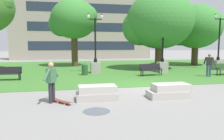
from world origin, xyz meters
The scene contains 18 objects.
ground_plane centered at (0.00, 0.00, 0.00)m, with size 140.00×140.00×0.00m, color gray.
grass_lawn centered at (0.00, 10.00, 0.01)m, with size 40.00×20.00×0.02m, color #3D752D.
concrete_block_center centered at (-3.07, -2.33, 0.31)m, with size 1.80×0.90×0.64m.
concrete_block_left centered at (0.24, -2.57, 0.31)m, with size 1.89×0.90×0.64m.
person_skateboarder centered at (-4.99, -2.43, 0.97)m, with size 0.59×1.22×1.71m.
skateboard centered at (-4.54, -2.69, 0.09)m, with size 0.82×0.90×0.14m.
puddle centered at (-3.31, -4.00, 0.00)m, with size 1.01×1.01×0.01m, color #47515B.
park_bench_near_left centered at (2.00, 4.21, 0.54)m, with size 1.85×0.77×0.90m.
park_bench_far_left centered at (-8.34, 4.03, 0.54)m, with size 1.82×0.62×0.90m.
lamp_post_center centered at (-2.01, 6.64, 1.03)m, with size 1.32×0.80×4.98m.
lamp_post_left centered at (9.79, 6.68, 1.08)m, with size 1.32×0.80×5.26m.
lamp_post_right centered at (3.75, 5.94, 1.12)m, with size 1.32×0.80×5.47m.
tree_near_left centered at (-3.62, 12.74, 5.07)m, with size 5.25×5.00×7.26m.
tree_near_right centered at (4.35, 8.28, 4.64)m, with size 6.69×6.38×7.40m.
tree_far_left centered at (10.13, 11.32, 4.38)m, with size 6.13×5.84×6.92m.
trash_bin centered at (-3.01, 5.48, 0.50)m, with size 0.49×0.49×0.96m.
person_bystander_near_lawn centered at (6.09, 2.81, 0.98)m, with size 0.61×0.72×1.71m.
building_facade_distant centered at (-1.76, 24.50, 5.80)m, with size 22.81×1.03×11.62m.
Camera 1 is at (-4.29, -11.73, 2.45)m, focal length 35.00 mm.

